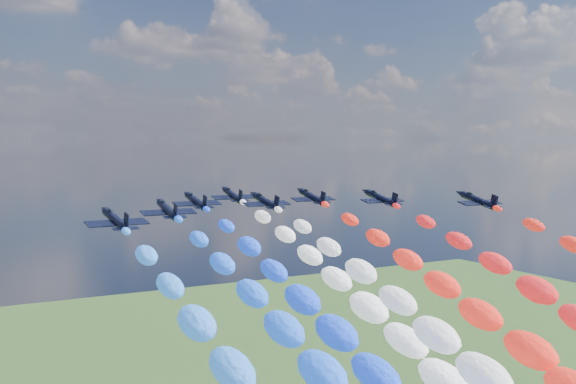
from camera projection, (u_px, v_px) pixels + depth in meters
jet_0 at (116, 220)px, 102.32m from camera, size 9.40×12.40×4.99m
jet_1 at (168, 210)px, 117.06m from camera, size 9.13×12.21×4.99m
jet_2 at (196, 201)px, 132.91m from camera, size 8.70×11.90×4.99m
jet_3 at (265, 201)px, 132.28m from camera, size 8.95×12.07×4.99m
jet_4 at (233, 195)px, 147.28m from camera, size 9.16×12.23×4.99m
trail_4 at (422, 376)px, 97.32m from camera, size 6.31×114.71×44.22m
jet_5 at (312, 197)px, 142.72m from camera, size 8.63×11.85×4.99m
jet_6 at (381, 198)px, 139.28m from camera, size 9.12×12.20×4.99m
jet_7 at (478, 200)px, 134.39m from camera, size 8.69×11.89×4.99m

